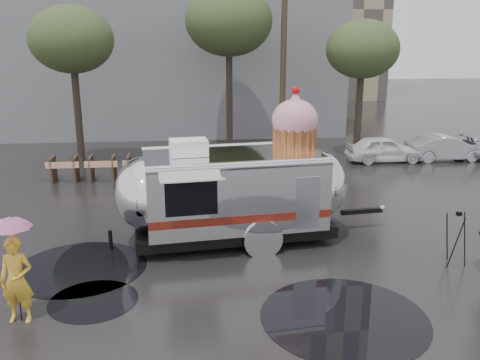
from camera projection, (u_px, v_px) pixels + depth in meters
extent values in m
plane|color=black|center=(279.00, 290.00, 11.65)|extent=(120.00, 120.00, 0.00)
cylinder|color=black|center=(80.00, 267.00, 12.81)|extent=(3.31, 3.31, 0.01)
cylinder|color=black|center=(344.00, 317.00, 10.53)|extent=(3.50, 3.50, 0.01)
cylinder|color=black|center=(93.00, 301.00, 11.20)|extent=(1.95, 1.95, 0.01)
cube|color=slate|center=(156.00, 23.00, 32.53)|extent=(22.00, 12.00, 13.00)
cylinder|color=#473323|center=(283.00, 62.00, 24.08)|extent=(0.28, 0.28, 9.00)
cylinder|color=#382D26|center=(77.00, 100.00, 22.68)|extent=(0.32, 0.32, 5.85)
ellipsoid|color=#304020|center=(72.00, 39.00, 21.97)|extent=(3.64, 3.64, 2.86)
cylinder|color=#382D26|center=(229.00, 84.00, 25.12)|extent=(0.32, 0.32, 6.75)
ellipsoid|color=#304020|center=(229.00, 21.00, 24.31)|extent=(4.20, 4.20, 3.30)
cylinder|color=#382D26|center=(359.00, 101.00, 23.94)|extent=(0.32, 0.32, 5.40)
ellipsoid|color=#304020|center=(363.00, 49.00, 23.29)|extent=(3.36, 3.36, 2.64)
cube|color=#473323|center=(53.00, 169.00, 20.41)|extent=(0.08, 0.80, 1.00)
cube|color=#473323|center=(76.00, 169.00, 20.49)|extent=(0.08, 0.80, 1.00)
cube|color=#E5590C|center=(62.00, 165.00, 20.02)|extent=(1.30, 0.04, 0.25)
cube|color=#473323|center=(91.00, 168.00, 20.55)|extent=(0.08, 0.80, 1.00)
cube|color=#473323|center=(114.00, 168.00, 20.63)|extent=(0.08, 0.80, 1.00)
cube|color=#E5590C|center=(101.00, 164.00, 20.16)|extent=(1.30, 0.04, 0.25)
cube|color=#473323|center=(129.00, 167.00, 20.69)|extent=(0.08, 0.80, 1.00)
cube|color=#473323|center=(151.00, 167.00, 20.77)|extent=(0.08, 0.80, 1.00)
cube|color=#E5590C|center=(139.00, 163.00, 20.30)|extent=(1.30, 0.04, 0.25)
imported|color=silver|center=(384.00, 147.00, 23.61)|extent=(4.00, 1.80, 1.40)
imported|color=#B2B2B7|center=(446.00, 146.00, 23.89)|extent=(4.00, 1.80, 1.40)
cube|color=silver|center=(233.00, 188.00, 14.21)|extent=(5.13, 3.11, 1.99)
ellipsoid|color=silver|center=(315.00, 183.00, 14.72)|extent=(1.95, 2.72, 1.99)
ellipsoid|color=silver|center=(145.00, 193.00, 13.71)|extent=(1.95, 2.72, 1.99)
cube|color=black|center=(233.00, 226.00, 14.53)|extent=(5.74, 2.86, 0.33)
cylinder|color=black|center=(262.00, 240.00, 13.57)|extent=(0.80, 0.33, 0.77)
cylinder|color=black|center=(243.00, 212.00, 15.71)|extent=(0.80, 0.33, 0.77)
cylinder|color=silver|center=(263.00, 240.00, 13.41)|extent=(1.06, 0.24, 1.06)
cube|color=black|center=(362.00, 211.00, 15.30)|extent=(1.33, 0.29, 0.13)
sphere|color=silver|center=(382.00, 208.00, 15.43)|extent=(0.20, 0.20, 0.18)
cylinder|color=black|center=(111.00, 240.00, 13.85)|extent=(0.12, 0.12, 0.55)
cube|color=#5E1910|center=(243.00, 220.00, 13.16)|extent=(4.82, 0.62, 0.22)
cube|color=#5E1910|center=(225.00, 192.00, 15.54)|extent=(4.82, 0.62, 0.22)
cube|color=black|center=(191.00, 199.00, 12.69)|extent=(1.32, 0.19, 0.88)
cube|color=#BBB7AE|center=(192.00, 180.00, 12.29)|extent=(1.60, 0.73, 0.16)
cube|color=silver|center=(308.00, 203.00, 13.42)|extent=(0.66, 0.11, 1.43)
cube|color=white|center=(189.00, 147.00, 13.63)|extent=(1.07, 0.83, 0.42)
cylinder|color=#C4723C|center=(294.00, 139.00, 14.22)|extent=(1.28, 1.28, 0.66)
ellipsoid|color=pink|center=(295.00, 120.00, 14.08)|extent=(1.43, 1.43, 1.15)
cone|color=pink|center=(295.00, 99.00, 13.92)|extent=(0.61, 0.61, 0.44)
sphere|color=red|center=(296.00, 90.00, 13.86)|extent=(0.25, 0.25, 0.22)
imported|color=gold|center=(17.00, 280.00, 10.17)|extent=(0.69, 0.49, 1.81)
imported|color=#F892C6|center=(11.00, 234.00, 9.90)|extent=(1.04, 1.04, 0.71)
cylinder|color=black|center=(17.00, 284.00, 10.20)|extent=(0.02, 0.02, 1.65)
cylinder|color=black|center=(465.00, 239.00, 12.87)|extent=(0.04, 0.32, 1.36)
cylinder|color=black|center=(447.00, 237.00, 13.02)|extent=(0.27, 0.19, 1.37)
cylinder|color=black|center=(456.00, 243.00, 12.62)|extent=(0.29, 0.16, 1.37)
cube|color=black|center=(459.00, 214.00, 12.65)|extent=(0.12, 0.10, 0.10)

